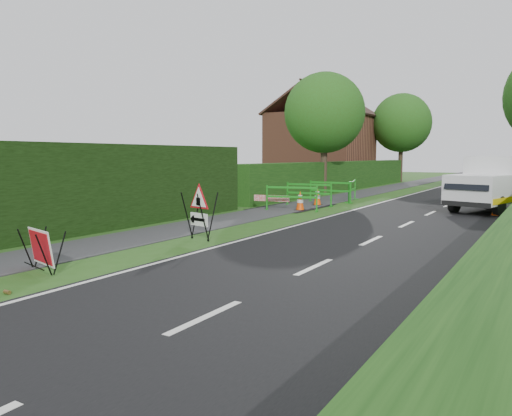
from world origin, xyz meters
The scene contains 21 objects.
ground centered at (0.00, 0.00, 0.00)m, with size 120.00×120.00×0.00m, color #254E16.
road_surface centered at (2.50, 35.00, 0.00)m, with size 6.00×90.00×0.02m, color black.
footpath centered at (-3.00, 35.00, 0.01)m, with size 2.00×90.00×0.02m, color #2D2D30.
hedge_west_near centered at (-5.00, 0.00, 0.00)m, with size 1.10×18.00×2.50m, color black.
hedge_west_far centered at (-5.00, 22.00, 0.00)m, with size 1.00×24.00×1.80m, color #14380F.
house_west centered at (-10.00, 30.00, 2.90)m, with size 7.50×7.40×7.88m.
tree_nw centered at (-4.60, 18.00, 4.48)m, with size 4.40×4.40×6.70m.
tree_fw centered at (-4.60, 34.00, 4.83)m, with size 4.80×4.80×7.24m.
red_rect_sign centered at (-1.71, -1.92, 0.46)m, with size 1.04×0.78×0.79m.
triangle_sign centered at (-1.32, 2.34, 0.85)m, with size 1.01×1.01×1.22m.
works_van centered at (4.42, 13.71, 1.13)m, with size 3.02×4.99×2.14m.
traffic_cone_0 centered at (4.68, 11.88, 0.39)m, with size 0.38×0.38×0.79m.
traffic_cone_3 centered at (-2.16, 9.99, 0.39)m, with size 0.38×0.38×0.79m.
traffic_cone_4 centered at (-2.39, 12.19, 0.39)m, with size 0.38×0.38×0.79m.
ped_barrier_0 centered at (-2.40, 9.71, 0.63)m, with size 2.08×0.83×1.00m.
ped_barrier_1 centered at (-2.65, 11.88, 0.63)m, with size 2.08×0.51×1.00m.
ped_barrier_2 centered at (-2.47, 13.81, 0.63)m, with size 2.07×0.40×1.00m.
ped_barrier_3 centered at (-1.84, 14.98, 0.63)m, with size 0.76×2.09×1.00m.
redwhite_plank centered at (-3.35, 9.81, 0.00)m, with size 1.50×0.04×0.25m, color red.
litter_can centered at (-0.86, -3.16, 0.00)m, with size 0.07×0.07×0.12m, color #BF7F4C.
hatchback_car centered at (2.92, 27.50, 0.69)m, with size 1.62×4.03×1.37m, color white.
Camera 1 is at (6.38, -7.69, 2.16)m, focal length 35.00 mm.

